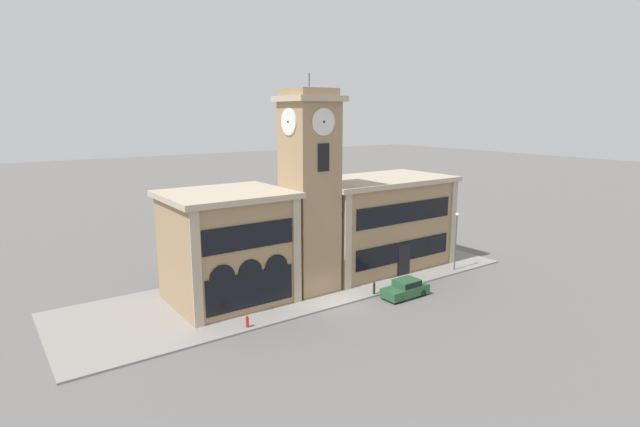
{
  "coord_description": "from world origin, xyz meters",
  "views": [
    {
      "loc": [
        -23.19,
        -29.58,
        15.16
      ],
      "look_at": [
        -0.31,
        2.59,
        7.18
      ],
      "focal_mm": 28.0,
      "sensor_mm": 36.0,
      "label": 1
    }
  ],
  "objects_px": {
    "bollard": "(374,288)",
    "parked_car_near": "(406,288)",
    "street_lamp": "(456,233)",
    "fire_hydrant": "(247,322)"
  },
  "relations": [
    {
      "from": "parked_car_near",
      "to": "street_lamp",
      "type": "height_order",
      "value": "street_lamp"
    },
    {
      "from": "parked_car_near",
      "to": "street_lamp",
      "type": "distance_m",
      "value": 9.62
    },
    {
      "from": "street_lamp",
      "to": "fire_hydrant",
      "type": "height_order",
      "value": "street_lamp"
    },
    {
      "from": "street_lamp",
      "to": "fire_hydrant",
      "type": "xyz_separation_m",
      "value": [
        -22.6,
        -0.23,
        -3.31
      ]
    },
    {
      "from": "parked_car_near",
      "to": "street_lamp",
      "type": "xyz_separation_m",
      "value": [
        8.83,
        2.2,
        3.11
      ]
    },
    {
      "from": "parked_car_near",
      "to": "street_lamp",
      "type": "relative_size",
      "value": 0.73
    },
    {
      "from": "bollard",
      "to": "parked_car_near",
      "type": "bearing_deg",
      "value": -40.94
    },
    {
      "from": "bollard",
      "to": "fire_hydrant",
      "type": "height_order",
      "value": "bollard"
    },
    {
      "from": "street_lamp",
      "to": "bollard",
      "type": "bearing_deg",
      "value": -177.44
    },
    {
      "from": "fire_hydrant",
      "to": "street_lamp",
      "type": "bearing_deg",
      "value": 0.57
    }
  ]
}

